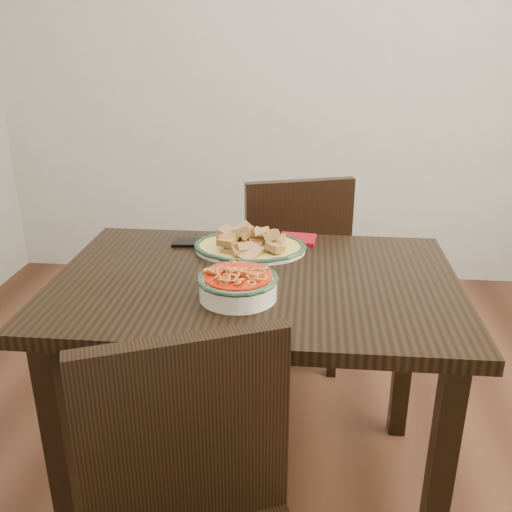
# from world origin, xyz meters

# --- Properties ---
(floor) EXTENTS (3.50, 3.50, 0.00)m
(floor) POSITION_xyz_m (0.00, 0.00, 0.00)
(floor) COLOR #3A1E12
(floor) RESTS_ON ground
(wall_back) EXTENTS (3.50, 0.10, 2.60)m
(wall_back) POSITION_xyz_m (0.00, 1.75, 1.30)
(wall_back) COLOR beige
(wall_back) RESTS_ON ground
(dining_table) EXTENTS (1.16, 0.77, 0.75)m
(dining_table) POSITION_xyz_m (-0.10, -0.02, 0.65)
(dining_table) COLOR black
(dining_table) RESTS_ON ground
(chair_far) EXTENTS (0.53, 0.53, 0.89)m
(chair_far) POSITION_xyz_m (-0.02, 0.68, 0.50)
(chair_far) COLOR black
(chair_far) RESTS_ON ground
(fish_plate) EXTENTS (0.36, 0.28, 0.11)m
(fish_plate) POSITION_xyz_m (-0.14, 0.20, 0.79)
(fish_plate) COLOR beige
(fish_plate) RESTS_ON dining_table
(noodle_bowl) EXTENTS (0.22, 0.22, 0.08)m
(noodle_bowl) POSITION_xyz_m (-0.13, -0.15, 0.79)
(noodle_bowl) COLOR white
(noodle_bowl) RESTS_ON dining_table
(smartphone) EXTENTS (0.14, 0.08, 0.01)m
(smartphone) POSITION_xyz_m (-0.33, 0.24, 0.76)
(smartphone) COLOR black
(smartphone) RESTS_ON dining_table
(napkin) EXTENTS (0.13, 0.11, 0.01)m
(napkin) POSITION_xyz_m (0.01, 0.30, 0.76)
(napkin) COLOR maroon
(napkin) RESTS_ON dining_table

